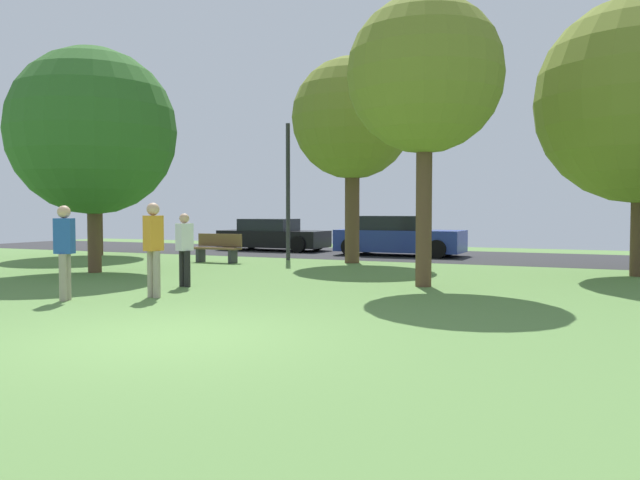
% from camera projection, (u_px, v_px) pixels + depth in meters
% --- Properties ---
extents(ground_plane, '(44.00, 44.00, 0.00)m').
position_uv_depth(ground_plane, '(167.00, 337.00, 8.35)').
color(ground_plane, '#5B8442').
extents(road_strip, '(44.00, 6.40, 0.01)m').
position_uv_depth(road_strip, '(450.00, 256.00, 22.89)').
color(road_strip, '#28282B').
rests_on(road_strip, ground_plane).
extents(maple_tree_far, '(4.37, 4.37, 5.90)m').
position_uv_depth(maple_tree_far, '(93.00, 132.00, 16.85)').
color(maple_tree_far, brown).
rests_on(maple_tree_far, ground_plane).
extents(birch_tree_lone, '(3.76, 3.76, 6.38)m').
position_uv_depth(birch_tree_lone, '(352.00, 119.00, 19.88)').
color(birch_tree_lone, brown).
rests_on(birch_tree_lone, ground_plane).
extents(oak_tree_right, '(3.35, 3.35, 6.21)m').
position_uv_depth(oak_tree_right, '(425.00, 76.00, 13.67)').
color(oak_tree_right, brown).
rests_on(oak_tree_right, ground_plane).
extents(oak_tree_left, '(4.36, 4.36, 5.96)m').
position_uv_depth(oak_tree_left, '(97.00, 152.00, 23.21)').
color(oak_tree_left, brown).
rests_on(oak_tree_left, ground_plane).
extents(person_thrower, '(0.38, 0.32, 1.73)m').
position_uv_depth(person_thrower, '(65.00, 248.00, 11.69)').
color(person_thrower, gray).
rests_on(person_thrower, ground_plane).
extents(person_bystander, '(0.30, 0.36, 1.79)m').
position_uv_depth(person_bystander, '(153.00, 245.00, 12.08)').
color(person_bystander, gray).
rests_on(person_bystander, ground_plane).
extents(person_walking, '(0.30, 0.37, 1.58)m').
position_uv_depth(person_walking, '(185.00, 247.00, 13.79)').
color(person_walking, black).
rests_on(person_walking, ground_plane).
extents(parked_car_black, '(4.42, 1.97, 1.29)m').
position_uv_depth(parked_car_black, '(273.00, 236.00, 26.25)').
color(parked_car_black, black).
rests_on(parked_car_black, ground_plane).
extents(parked_car_blue, '(4.55, 1.95, 1.44)m').
position_uv_depth(parked_car_blue, '(399.00, 237.00, 23.28)').
color(parked_car_blue, '#233893').
rests_on(parked_car_blue, ground_plane).
extents(park_bench, '(1.60, 0.45, 0.90)m').
position_uv_depth(park_bench, '(218.00, 248.00, 20.23)').
color(park_bench, brown).
rests_on(park_bench, ground_plane).
extents(street_lamp_post, '(0.14, 0.14, 4.50)m').
position_uv_depth(street_lamp_post, '(288.00, 192.00, 21.21)').
color(street_lamp_post, '#2D2D33').
rests_on(street_lamp_post, ground_plane).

